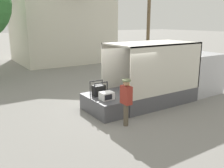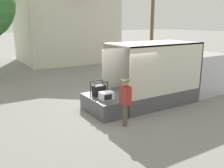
{
  "view_description": "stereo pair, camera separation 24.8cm",
  "coord_description": "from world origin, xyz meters",
  "px_view_note": "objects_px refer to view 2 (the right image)",
  "views": [
    {
      "loc": [
        -5.54,
        -8.31,
        3.67
      ],
      "look_at": [
        -0.26,
        -0.2,
        1.23
      ],
      "focal_mm": 40.0,
      "sensor_mm": 36.0,
      "label": 1
    },
    {
      "loc": [
        -5.33,
        -8.45,
        3.67
      ],
      "look_at": [
        -0.26,
        -0.2,
        1.23
      ],
      "focal_mm": 40.0,
      "sensor_mm": 36.0,
      "label": 2
    }
  ],
  "objects_px": {
    "worker_person": "(125,98)",
    "utility_pole": "(153,10)",
    "portable_generator": "(99,90)",
    "microwave": "(107,96)",
    "box_truck": "(178,79)"
  },
  "relations": [
    {
      "from": "portable_generator",
      "to": "utility_pole",
      "type": "xyz_separation_m",
      "value": [
        9.24,
        7.65,
        3.65
      ]
    },
    {
      "from": "worker_person",
      "to": "utility_pole",
      "type": "height_order",
      "value": "utility_pole"
    },
    {
      "from": "microwave",
      "to": "box_truck",
      "type": "bearing_deg",
      "value": 4.63
    },
    {
      "from": "utility_pole",
      "to": "portable_generator",
      "type": "bearing_deg",
      "value": -140.4
    },
    {
      "from": "utility_pole",
      "to": "microwave",
      "type": "bearing_deg",
      "value": -138.14
    },
    {
      "from": "worker_person",
      "to": "utility_pole",
      "type": "bearing_deg",
      "value": 45.91
    },
    {
      "from": "portable_generator",
      "to": "worker_person",
      "type": "distance_m",
      "value": 1.88
    },
    {
      "from": "box_truck",
      "to": "microwave",
      "type": "xyz_separation_m",
      "value": [
        -4.29,
        -0.35,
        -0.07
      ]
    },
    {
      "from": "microwave",
      "to": "worker_person",
      "type": "distance_m",
      "value": 1.22
    },
    {
      "from": "worker_person",
      "to": "utility_pole",
      "type": "distance_m",
      "value": 13.71
    },
    {
      "from": "portable_generator",
      "to": "worker_person",
      "type": "height_order",
      "value": "worker_person"
    },
    {
      "from": "box_truck",
      "to": "worker_person",
      "type": "height_order",
      "value": "box_truck"
    },
    {
      "from": "microwave",
      "to": "utility_pole",
      "type": "height_order",
      "value": "utility_pole"
    },
    {
      "from": "box_truck",
      "to": "portable_generator",
      "type": "height_order",
      "value": "box_truck"
    },
    {
      "from": "box_truck",
      "to": "worker_person",
      "type": "distance_m",
      "value": 4.51
    }
  ]
}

